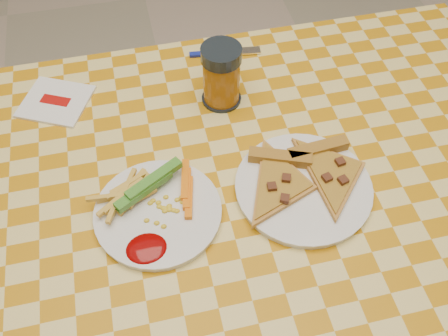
{
  "coord_description": "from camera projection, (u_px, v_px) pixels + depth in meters",
  "views": [
    {
      "loc": [
        -0.11,
        -0.45,
        1.46
      ],
      "look_at": [
        0.01,
        0.06,
        0.78
      ],
      "focal_mm": 40.0,
      "sensor_mm": 36.0,
      "label": 1
    }
  ],
  "objects": [
    {
      "name": "drink_glass",
      "position": [
        221.0,
        76.0,
        0.94
      ],
      "size": [
        0.08,
        0.08,
        0.13
      ],
      "color": "black",
      "rests_on": "table"
    },
    {
      "name": "plate_left",
      "position": [
        158.0,
        213.0,
        0.82
      ],
      "size": [
        0.23,
        0.23,
        0.01
      ],
      "primitive_type": "cylinder",
      "rotation": [
        0.0,
        0.0,
        0.1
      ],
      "color": "white",
      "rests_on": "table"
    },
    {
      "name": "fork",
      "position": [
        226.0,
        52.0,
        1.07
      ],
      "size": [
        0.15,
        0.04,
        0.01
      ],
      "rotation": [
        0.0,
        0.0,
        -0.12
      ],
      "color": "navy",
      "rests_on": "table"
    },
    {
      "name": "table",
      "position": [
        225.0,
        226.0,
        0.9
      ],
      "size": [
        1.28,
        0.88,
        0.76
      ],
      "color": "white",
      "rests_on": "ground"
    },
    {
      "name": "fries_veggies",
      "position": [
        151.0,
        201.0,
        0.82
      ],
      "size": [
        0.2,
        0.18,
        0.04
      ],
      "color": "gold",
      "rests_on": "plate_left"
    },
    {
      "name": "pizza_slices",
      "position": [
        303.0,
        175.0,
        0.85
      ],
      "size": [
        0.27,
        0.25,
        0.02
      ],
      "color": "gold",
      "rests_on": "plate_right"
    },
    {
      "name": "plate_right",
      "position": [
        303.0,
        188.0,
        0.85
      ],
      "size": [
        0.29,
        0.29,
        0.01
      ],
      "primitive_type": "cylinder",
      "rotation": [
        0.0,
        0.0,
        -0.3
      ],
      "color": "white",
      "rests_on": "table"
    },
    {
      "name": "napkin",
      "position": [
        56.0,
        101.0,
        0.99
      ],
      "size": [
        0.16,
        0.16,
        0.01
      ],
      "rotation": [
        0.0,
        0.0,
        -0.46
      ],
      "color": "white",
      "rests_on": "table"
    }
  ]
}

